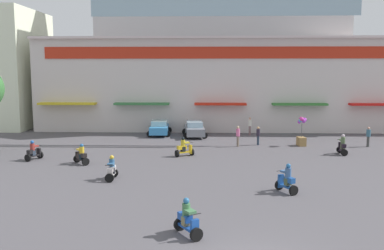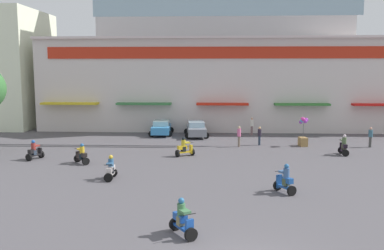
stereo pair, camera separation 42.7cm
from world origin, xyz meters
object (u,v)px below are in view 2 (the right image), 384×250
parked_car_0 (161,128)px  scooter_rider_5 (183,220)px  scooter_rider_2 (35,151)px  pedestrian_1 (252,125)px  parked_car_1 (196,129)px  scooter_rider_6 (285,181)px  pedestrian_2 (371,136)px  pedestrian_3 (239,135)px  pedestrian_0 (260,135)px  balloon_vendor_cart (303,132)px  scooter_rider_1 (111,170)px  scooter_rider_7 (344,146)px  scooter_rider_0 (82,155)px  scooter_rider_3 (185,148)px

parked_car_0 → scooter_rider_5: bearing=-81.3°
scooter_rider_2 → pedestrian_1: 20.78m
parked_car_0 → parked_car_1: parked_car_1 is taller
scooter_rider_6 → parked_car_0: bearing=114.4°
pedestrian_2 → pedestrian_3: size_ratio=0.97×
pedestrian_2 → pedestrian_1: bearing=146.6°
pedestrian_0 → balloon_vendor_cart: bearing=-4.0°
parked_car_0 → scooter_rider_2: size_ratio=2.94×
scooter_rider_1 → scooter_rider_6: scooter_rider_6 is taller
parked_car_0 → pedestrian_0: (9.13, -5.36, 0.18)m
balloon_vendor_cart → pedestrian_2: bearing=-2.9°
parked_car_1 → scooter_rider_1: bearing=-105.0°
scooter_rider_2 → scooter_rider_7: (22.80, 2.77, 0.07)m
scooter_rider_5 → pedestrian_1: (5.05, 25.88, 0.40)m
balloon_vendor_cart → scooter_rider_2: bearing=-162.5°
scooter_rider_6 → scooter_rider_7: size_ratio=0.99×
scooter_rider_0 → pedestrian_1: 18.69m
scooter_rider_2 → pedestrian_1: bearing=36.4°
scooter_rider_1 → pedestrian_2: (19.20, 11.44, 0.37)m
scooter_rider_1 → pedestrian_3: pedestrian_3 is taller
parked_car_0 → pedestrian_3: 9.60m
parked_car_1 → scooter_rider_0: parked_car_1 is taller
scooter_rider_0 → scooter_rider_2: bearing=162.8°
parked_car_0 → scooter_rider_5: 25.93m
scooter_rider_0 → balloon_vendor_cart: bearing=24.6°
parked_car_1 → scooter_rider_5: scooter_rider_5 is taller
scooter_rider_2 → scooter_rider_5: bearing=-49.3°
pedestrian_1 → pedestrian_3: pedestrian_1 is taller
scooter_rider_6 → pedestrian_2: 16.66m
scooter_rider_3 → scooter_rider_7: 12.10m
parked_car_0 → scooter_rider_0: (-3.92, -13.26, -0.15)m
pedestrian_0 → pedestrian_1: 5.61m
pedestrian_2 → balloon_vendor_cart: bearing=177.1°
scooter_rider_2 → pedestrian_3: pedestrian_3 is taller
parked_car_1 → pedestrian_0: 7.19m
scooter_rider_0 → pedestrian_3: (11.25, 7.05, 0.43)m
parked_car_0 → balloon_vendor_cart: bearing=-23.7°
scooter_rider_6 → pedestrian_1: size_ratio=0.89×
scooter_rider_6 → pedestrian_3: bearing=96.7°
parked_car_0 → scooter_rider_6: (8.89, -19.65, -0.09)m
parked_car_1 → scooter_rider_1: parked_car_1 is taller
scooter_rider_0 → pedestrian_0: pedestrian_0 is taller
parked_car_0 → scooter_rider_1: bearing=-93.0°
parked_car_0 → pedestrian_0: pedestrian_0 is taller
scooter_rider_3 → parked_car_0: bearing=106.2°
scooter_rider_7 → balloon_vendor_cart: balloon_vendor_cart is taller
scooter_rider_1 → scooter_rider_5: 9.60m
parked_car_0 → scooter_rider_2: parked_car_0 is taller
scooter_rider_7 → balloon_vendor_cart: 4.37m
scooter_rider_0 → scooter_rider_5: size_ratio=0.96×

